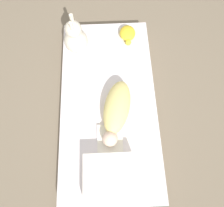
# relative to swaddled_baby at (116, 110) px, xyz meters

# --- Properties ---
(ground_plane) EXTENTS (12.00, 12.00, 0.00)m
(ground_plane) POSITION_rel_swaddled_baby_xyz_m (-0.10, -0.06, -0.22)
(ground_plane) COLOR #7A6B56
(bed_mattress) EXTENTS (1.57, 0.77, 0.14)m
(bed_mattress) POSITION_rel_swaddled_baby_xyz_m (-0.10, -0.06, -0.15)
(bed_mattress) COLOR white
(bed_mattress) RESTS_ON ground_plane
(burp_cloth) EXTENTS (0.24, 0.19, 0.02)m
(burp_cloth) POSITION_rel_swaddled_baby_xyz_m (0.22, -0.06, -0.07)
(burp_cloth) COLOR white
(burp_cloth) RESTS_ON bed_mattress
(swaddled_baby) EXTENTS (0.54, 0.29, 0.16)m
(swaddled_baby) POSITION_rel_swaddled_baby_xyz_m (0.00, 0.00, 0.00)
(swaddled_baby) COLOR #EFDB7F
(swaddled_baby) RESTS_ON bed_mattress
(pillow) EXTENTS (0.33, 0.36, 0.11)m
(pillow) POSITION_rel_swaddled_baby_xyz_m (0.49, -0.07, -0.02)
(pillow) COLOR white
(pillow) RESTS_ON bed_mattress
(bunny_plush) EXTENTS (0.20, 0.20, 0.36)m
(bunny_plush) POSITION_rel_swaddled_baby_xyz_m (-0.63, -0.31, 0.06)
(bunny_plush) COLOR beige
(bunny_plush) RESTS_ON bed_mattress
(turtle_plush) EXTENTS (0.20, 0.14, 0.08)m
(turtle_plush) POSITION_rel_swaddled_baby_xyz_m (-0.74, 0.14, -0.04)
(turtle_plush) COLOR yellow
(turtle_plush) RESTS_ON bed_mattress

